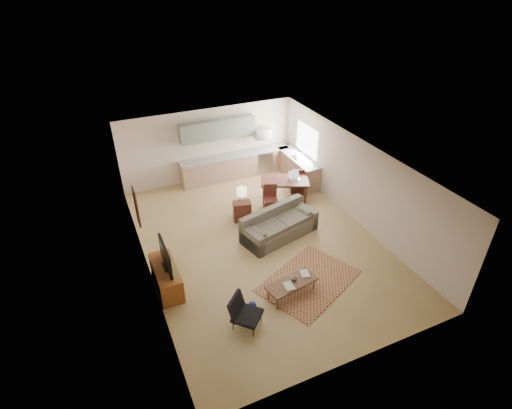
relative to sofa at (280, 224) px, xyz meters
name	(u,v)px	position (x,y,z in m)	size (l,w,h in m)	color
room	(260,204)	(-0.66, -0.06, 0.93)	(9.00, 9.00, 9.00)	#9F8150
kitchen_counter_back	(236,165)	(0.24, 4.12, 0.04)	(4.26, 0.64, 0.92)	#A37D64
kitchen_counter_right	(298,168)	(2.27, 2.94, 0.04)	(0.64, 2.26, 0.92)	#A37D64
kitchen_range	(262,160)	(1.34, 4.12, 0.03)	(0.62, 0.62, 0.90)	#A5A8AD
kitchen_microwave	(262,134)	(1.34, 4.14, 1.13)	(0.62, 0.40, 0.35)	#A5A8AD
upper_cabinets	(218,129)	(-0.36, 4.27, 1.53)	(2.80, 0.34, 0.70)	slate
window_right	(307,140)	(2.57, 2.94, 1.13)	(0.02, 1.40, 1.05)	white
wall_art_left	(137,207)	(-3.87, 0.84, 1.13)	(0.06, 0.42, 1.10)	olive
triptych	(206,135)	(-0.76, 4.41, 1.33)	(1.70, 0.04, 0.50)	beige
rug	(309,281)	(-0.19, -2.10, -0.41)	(2.49, 1.73, 0.02)	brown
sofa	(280,224)	(0.00, 0.00, 0.00)	(2.44, 1.06, 0.85)	brown
coffee_table	(291,288)	(-0.84, -2.32, -0.23)	(1.31, 0.52, 0.40)	#4F311D
book_a	(285,287)	(-1.09, -2.42, -0.02)	(0.24, 0.32, 0.03)	maroon
book_b	(301,274)	(-0.50, -2.16, -0.02)	(0.27, 0.33, 0.02)	navy
vase	(294,277)	(-0.75, -2.25, 0.05)	(0.18, 0.18, 0.17)	black
armchair	(247,313)	(-2.24, -2.79, -0.03)	(0.69, 0.69, 0.78)	black
tv_credenza	(166,277)	(-3.62, -0.81, -0.09)	(0.55, 1.44, 0.67)	brown
tv	(165,256)	(-3.56, -0.81, 0.57)	(0.11, 1.11, 0.67)	black
console_table	(242,211)	(-0.69, 1.27, -0.10)	(0.55, 0.37, 0.65)	#3D1913
table_lamp	(242,195)	(-0.69, 1.27, 0.48)	(0.31, 0.31, 0.52)	beige
dining_table	(284,190)	(1.08, 1.79, -0.02)	(1.60, 0.92, 0.81)	#3D1913
dining_chair_near	(271,199)	(0.36, 1.35, 0.04)	(0.44, 0.46, 0.93)	#3D1913
dining_chair_far	(297,179)	(1.81, 2.22, 0.05)	(0.45, 0.48, 0.95)	#3D1913
laptop	(295,176)	(1.41, 1.68, 0.52)	(0.34, 0.26, 0.26)	#A5A8AD
soap_bottle	(296,155)	(2.17, 2.94, 0.59)	(0.10, 0.11, 0.19)	beige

